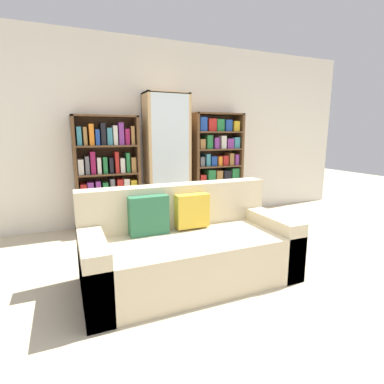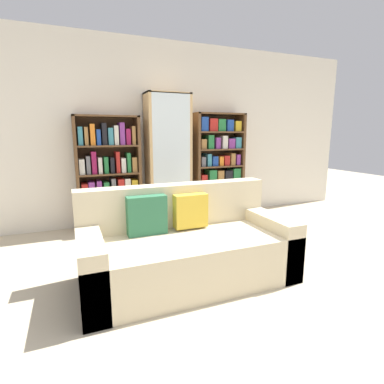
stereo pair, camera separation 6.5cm
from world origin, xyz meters
TOP-DOWN VIEW (x-y plane):
  - ground_plane at (0.00, 0.00)m, footprint 16.00×16.00m
  - wall_back at (0.00, 2.66)m, footprint 7.05×0.06m
  - couch at (-0.32, 0.60)m, footprint 1.91×0.90m
  - bookshelf_left at (-0.77, 2.46)m, footprint 0.88×0.32m
  - display_cabinet at (0.11, 2.44)m, footprint 0.64×0.36m
  - bookshelf_right at (0.96, 2.46)m, footprint 0.83×0.32m
  - wine_bottle at (0.46, 1.41)m, footprint 0.09×0.09m

SIDE VIEW (x-z plane):
  - ground_plane at x=0.00m, z-range 0.00..0.00m
  - wine_bottle at x=0.46m, z-range -0.04..0.37m
  - couch at x=-0.32m, z-range -0.13..0.73m
  - bookshelf_left at x=-0.77m, z-range -0.04..1.55m
  - bookshelf_right at x=0.96m, z-range -0.01..1.65m
  - display_cabinet at x=0.11m, z-range 0.00..1.92m
  - wall_back at x=0.00m, z-range 0.00..2.70m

